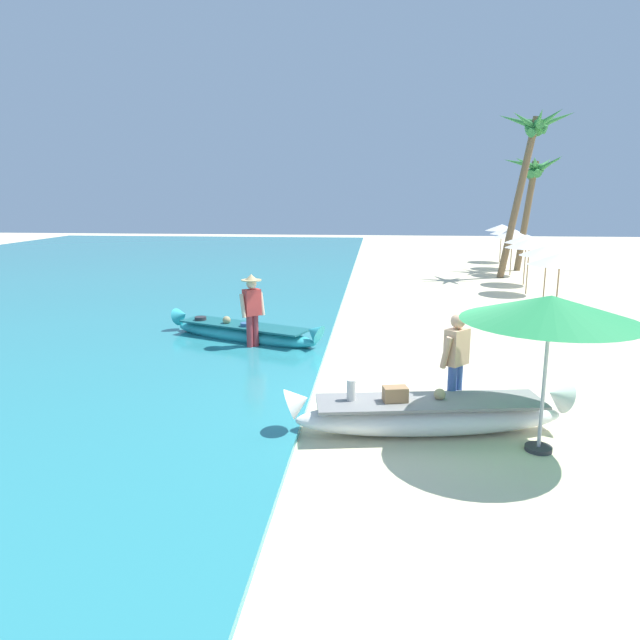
% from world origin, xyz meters
% --- Properties ---
extents(ground_plane, '(80.00, 80.00, 0.00)m').
position_xyz_m(ground_plane, '(0.00, 0.00, 0.00)').
color(ground_plane, beige).
extents(boat_white_foreground, '(4.19, 1.36, 0.81)m').
position_xyz_m(boat_white_foreground, '(-0.02, -1.16, 0.29)').
color(boat_white_foreground, white).
rests_on(boat_white_foreground, ground).
extents(boat_cyan_midground, '(3.98, 2.12, 0.73)m').
position_xyz_m(boat_cyan_midground, '(-3.85, 3.65, 0.25)').
color(boat_cyan_midground, '#33B2BC').
rests_on(boat_cyan_midground, ground).
extents(person_vendor_hatted, '(0.55, 0.50, 1.71)m').
position_xyz_m(person_vendor_hatted, '(-3.50, 3.02, 0.99)').
color(person_vendor_hatted, '#B2383D').
rests_on(person_vendor_hatted, ground).
extents(person_tourist_customer, '(0.51, 0.53, 1.67)m').
position_xyz_m(person_tourist_customer, '(0.40, -0.63, 0.95)').
color(person_tourist_customer, '#3D5BA8').
rests_on(person_tourist_customer, ground).
extents(patio_umbrella_large, '(2.28, 2.28, 2.13)m').
position_xyz_m(patio_umbrella_large, '(1.42, -1.59, 1.95)').
color(patio_umbrella_large, '#B7B7BC').
rests_on(patio_umbrella_large, ground).
extents(parasol_row_0, '(1.60, 1.60, 1.91)m').
position_xyz_m(parasol_row_0, '(3.92, 6.35, 1.75)').
color(parasol_row_0, '#8E6B47').
rests_on(parasol_row_0, ground).
extents(parasol_row_1, '(1.60, 1.60, 1.91)m').
position_xyz_m(parasol_row_1, '(4.25, 8.72, 1.75)').
color(parasol_row_1, '#8E6B47').
rests_on(parasol_row_1, ground).
extents(parasol_row_2, '(1.60, 1.60, 1.91)m').
position_xyz_m(parasol_row_2, '(4.37, 11.26, 1.75)').
color(parasol_row_2, '#8E6B47').
rests_on(parasol_row_2, ground).
extents(parasol_row_3, '(1.60, 1.60, 1.91)m').
position_xyz_m(parasol_row_3, '(4.80, 13.39, 1.75)').
color(parasol_row_3, '#8E6B47').
rests_on(parasol_row_3, ground).
extents(parasol_row_4, '(1.60, 1.60, 1.91)m').
position_xyz_m(parasol_row_4, '(4.87, 16.04, 1.75)').
color(parasol_row_4, '#8E6B47').
rests_on(parasol_row_4, ground).
extents(parasol_row_5, '(1.60, 1.60, 1.91)m').
position_xyz_m(parasol_row_5, '(5.17, 18.28, 1.75)').
color(parasol_row_5, '#8E6B47').
rests_on(parasol_row_5, ground).
extents(parasol_row_6, '(1.60, 1.60, 1.91)m').
position_xyz_m(parasol_row_6, '(5.43, 20.95, 1.75)').
color(parasol_row_6, '#8E6B47').
rests_on(parasol_row_6, ground).
extents(palm_tree_tall_inland, '(2.95, 2.78, 6.69)m').
position_xyz_m(palm_tree_tall_inland, '(5.20, 15.30, 5.44)').
color(palm_tree_tall_inland, brown).
rests_on(palm_tree_tall_inland, ground).
extents(palm_tree_leaning_seaward, '(2.53, 2.57, 5.13)m').
position_xyz_m(palm_tree_leaning_seaward, '(5.96, 17.69, 4.17)').
color(palm_tree_leaning_seaward, brown).
rests_on(palm_tree_leaning_seaward, ground).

